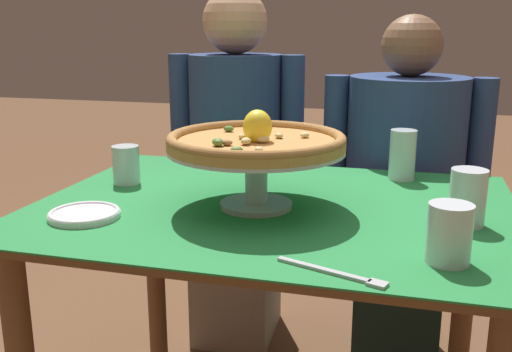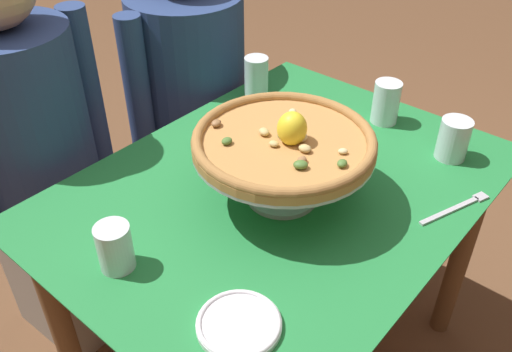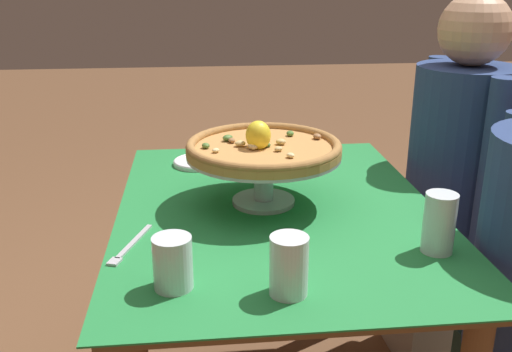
{
  "view_description": "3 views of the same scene",
  "coord_description": "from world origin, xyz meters",
  "px_view_note": "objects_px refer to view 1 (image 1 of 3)",
  "views": [
    {
      "loc": [
        0.31,
        -1.29,
        1.14
      ],
      "look_at": [
        -0.05,
        0.01,
        0.8
      ],
      "focal_mm": 40.69,
      "sensor_mm": 36.0,
      "label": 1
    },
    {
      "loc": [
        -0.85,
        -0.65,
        1.55
      ],
      "look_at": [
        -0.07,
        0.02,
        0.78
      ],
      "focal_mm": 38.38,
      "sensor_mm": 36.0,
      "label": 2
    },
    {
      "loc": [
        1.41,
        -0.2,
        1.33
      ],
      "look_at": [
        -0.08,
        -0.05,
        0.79
      ],
      "focal_mm": 40.27,
      "sensor_mm": 36.0,
      "label": 3
    }
  ],
  "objects_px": {
    "pizza": "(256,140)",
    "water_glass_side_right": "(467,200)",
    "pizza_stand": "(256,164)",
    "side_plate": "(84,214)",
    "dinner_fork": "(336,273)",
    "water_glass_back_right": "(402,158)",
    "diner_right": "(402,198)",
    "water_glass_side_left": "(126,167)",
    "water_glass_front_right": "(449,237)",
    "diner_left": "(236,178)"
  },
  "relations": [
    {
      "from": "pizza",
      "to": "water_glass_side_right",
      "type": "relative_size",
      "value": 3.36
    },
    {
      "from": "pizza_stand",
      "to": "side_plate",
      "type": "bearing_deg",
      "value": -153.15
    },
    {
      "from": "water_glass_side_right",
      "to": "dinner_fork",
      "type": "bearing_deg",
      "value": -125.0
    },
    {
      "from": "water_glass_side_right",
      "to": "side_plate",
      "type": "xyz_separation_m",
      "value": [
        -0.82,
        -0.17,
        -0.05
      ]
    },
    {
      "from": "pizza_stand",
      "to": "water_glass_back_right",
      "type": "height_order",
      "value": "pizza_stand"
    },
    {
      "from": "water_glass_back_right",
      "to": "diner_right",
      "type": "height_order",
      "value": "diner_right"
    },
    {
      "from": "pizza_stand",
      "to": "water_glass_side_left",
      "type": "bearing_deg",
      "value": 163.75
    },
    {
      "from": "water_glass_front_right",
      "to": "side_plate",
      "type": "xyz_separation_m",
      "value": [
        -0.77,
        0.05,
        -0.04
      ]
    },
    {
      "from": "water_glass_side_right",
      "to": "diner_right",
      "type": "relative_size",
      "value": 0.1
    },
    {
      "from": "pizza",
      "to": "diner_right",
      "type": "bearing_deg",
      "value": 63.7
    },
    {
      "from": "diner_right",
      "to": "water_glass_side_right",
      "type": "bearing_deg",
      "value": -78.13
    },
    {
      "from": "side_plate",
      "to": "water_glass_side_right",
      "type": "bearing_deg",
      "value": 11.86
    },
    {
      "from": "pizza_stand",
      "to": "water_glass_side_left",
      "type": "height_order",
      "value": "pizza_stand"
    },
    {
      "from": "pizza_stand",
      "to": "diner_right",
      "type": "relative_size",
      "value": 0.35
    },
    {
      "from": "diner_left",
      "to": "side_plate",
      "type": "bearing_deg",
      "value": -96.24
    },
    {
      "from": "diner_left",
      "to": "water_glass_front_right",
      "type": "bearing_deg",
      "value": -53.12
    },
    {
      "from": "side_plate",
      "to": "diner_left",
      "type": "bearing_deg",
      "value": 83.76
    },
    {
      "from": "water_glass_front_right",
      "to": "side_plate",
      "type": "height_order",
      "value": "water_glass_front_right"
    },
    {
      "from": "diner_left",
      "to": "diner_right",
      "type": "height_order",
      "value": "diner_left"
    },
    {
      "from": "diner_left",
      "to": "diner_right",
      "type": "distance_m",
      "value": 0.58
    },
    {
      "from": "water_glass_side_left",
      "to": "diner_left",
      "type": "height_order",
      "value": "diner_left"
    },
    {
      "from": "water_glass_side_right",
      "to": "dinner_fork",
      "type": "distance_m",
      "value": 0.41
    },
    {
      "from": "pizza",
      "to": "water_glass_side_left",
      "type": "relative_size",
      "value": 3.97
    },
    {
      "from": "water_glass_front_right",
      "to": "water_glass_side_left",
      "type": "distance_m",
      "value": 0.89
    },
    {
      "from": "water_glass_side_left",
      "to": "dinner_fork",
      "type": "height_order",
      "value": "water_glass_side_left"
    },
    {
      "from": "pizza_stand",
      "to": "dinner_fork",
      "type": "bearing_deg",
      "value": -55.28
    },
    {
      "from": "water_glass_side_right",
      "to": "diner_left",
      "type": "bearing_deg",
      "value": 136.95
    },
    {
      "from": "side_plate",
      "to": "pizza_stand",
      "type": "bearing_deg",
      "value": 26.85
    },
    {
      "from": "water_glass_side_right",
      "to": "water_glass_side_left",
      "type": "height_order",
      "value": "water_glass_side_right"
    },
    {
      "from": "water_glass_side_right",
      "to": "water_glass_back_right",
      "type": "height_order",
      "value": "water_glass_back_right"
    },
    {
      "from": "pizza",
      "to": "diner_right",
      "type": "xyz_separation_m",
      "value": [
        0.33,
        0.66,
        -0.3
      ]
    },
    {
      "from": "pizza_stand",
      "to": "water_glass_front_right",
      "type": "bearing_deg",
      "value": -28.8
    },
    {
      "from": "water_glass_front_right",
      "to": "diner_left",
      "type": "height_order",
      "value": "diner_left"
    },
    {
      "from": "dinner_fork",
      "to": "diner_right",
      "type": "distance_m",
      "value": 1.01
    },
    {
      "from": "water_glass_side_left",
      "to": "pizza",
      "type": "bearing_deg",
      "value": -16.36
    },
    {
      "from": "pizza",
      "to": "pizza_stand",
      "type": "bearing_deg",
      "value": 99.87
    },
    {
      "from": "pizza_stand",
      "to": "water_glass_back_right",
      "type": "xyz_separation_m",
      "value": [
        0.32,
        0.36,
        -0.04
      ]
    },
    {
      "from": "pizza_stand",
      "to": "dinner_fork",
      "type": "relative_size",
      "value": 2.04
    },
    {
      "from": "water_glass_side_right",
      "to": "side_plate",
      "type": "bearing_deg",
      "value": -168.14
    },
    {
      "from": "dinner_fork",
      "to": "water_glass_back_right",
      "type": "bearing_deg",
      "value": 82.71
    },
    {
      "from": "pizza",
      "to": "side_plate",
      "type": "height_order",
      "value": "pizza"
    },
    {
      "from": "water_glass_back_right",
      "to": "dinner_fork",
      "type": "xyz_separation_m",
      "value": [
        -0.09,
        -0.69,
        -0.06
      ]
    },
    {
      "from": "pizza",
      "to": "dinner_fork",
      "type": "relative_size",
      "value": 2.04
    },
    {
      "from": "water_glass_side_right",
      "to": "diner_left",
      "type": "distance_m",
      "value": 1.0
    },
    {
      "from": "water_glass_front_right",
      "to": "diner_right",
      "type": "height_order",
      "value": "diner_right"
    },
    {
      "from": "water_glass_back_right",
      "to": "side_plate",
      "type": "bearing_deg",
      "value": -141.55
    },
    {
      "from": "pizza_stand",
      "to": "diner_right",
      "type": "xyz_separation_m",
      "value": [
        0.33,
        0.66,
        -0.25
      ]
    },
    {
      "from": "dinner_fork",
      "to": "water_glass_side_left",
      "type": "bearing_deg",
      "value": 144.27
    },
    {
      "from": "pizza_stand",
      "to": "water_glass_side_right",
      "type": "distance_m",
      "value": 0.47
    },
    {
      "from": "diner_right",
      "to": "diner_left",
      "type": "bearing_deg",
      "value": 179.01
    }
  ]
}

